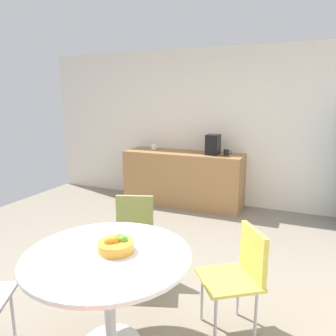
{
  "coord_description": "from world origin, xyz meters",
  "views": [
    {
      "loc": [
        1.63,
        -2.41,
        1.79
      ],
      "look_at": [
        0.09,
        1.19,
        0.95
      ],
      "focal_mm": 34.97,
      "sensor_mm": 36.0,
      "label": 1
    }
  ],
  "objects": [
    {
      "name": "counter_block",
      "position": [
        -0.25,
        2.65,
        0.45
      ],
      "size": [
        2.0,
        0.6,
        0.9
      ],
      "primitive_type": "cube",
      "color": "#9E7042",
      "rests_on": "ground_plane"
    },
    {
      "name": "chair_olive",
      "position": [
        0.11,
        0.27,
        0.52
      ],
      "size": [
        0.53,
        0.53,
        0.83
      ],
      "color": "silver",
      "rests_on": "ground_plane"
    },
    {
      "name": "chair_yellow",
      "position": [
        1.25,
        -0.1,
        0.52
      ],
      "size": [
        0.59,
        0.59,
        0.83
      ],
      "color": "silver",
      "rests_on": "ground_plane"
    },
    {
      "name": "round_table",
      "position": [
        0.44,
        -0.67,
        0.62
      ],
      "size": [
        1.16,
        1.16,
        0.75
      ],
      "color": "silver",
      "rests_on": "ground_plane"
    },
    {
      "name": "mug_green",
      "position": [
        0.48,
        2.63,
        0.95
      ],
      "size": [
        0.13,
        0.08,
        0.09
      ],
      "color": "black",
      "rests_on": "counter_block"
    },
    {
      "name": "mug_white",
      "position": [
        -0.85,
        2.74,
        0.95
      ],
      "size": [
        0.13,
        0.08,
        0.09
      ],
      "color": "white",
      "rests_on": "counter_block"
    },
    {
      "name": "wall_back",
      "position": [
        0.0,
        3.0,
        1.3
      ],
      "size": [
        6.0,
        0.1,
        2.6
      ],
      "primitive_type": "cube",
      "color": "silver",
      "rests_on": "ground_plane"
    },
    {
      "name": "coffee_maker",
      "position": [
        0.25,
        2.65,
        1.06
      ],
      "size": [
        0.2,
        0.24,
        0.32
      ],
      "primitive_type": "cube",
      "color": "black",
      "rests_on": "counter_block"
    },
    {
      "name": "fruit_bowl",
      "position": [
        0.47,
        -0.62,
        0.79
      ],
      "size": [
        0.25,
        0.25,
        0.11
      ],
      "color": "gold",
      "rests_on": "round_table"
    },
    {
      "name": "ground_plane",
      "position": [
        0.0,
        0.0,
        0.0
      ],
      "size": [
        6.0,
        6.0,
        0.0
      ],
      "primitive_type": "plane",
      "color": "gray"
    }
  ]
}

